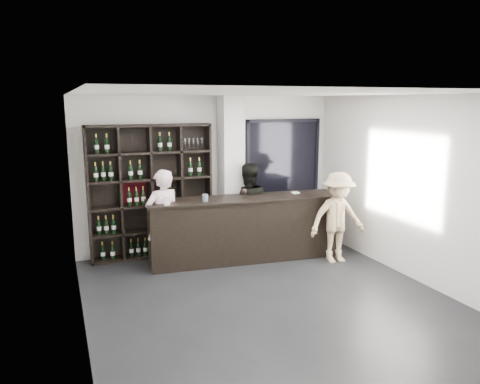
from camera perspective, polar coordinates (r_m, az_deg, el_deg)
name	(u,v)px	position (r m, az deg, el deg)	size (l,w,h in m)	color
floor	(269,300)	(6.88, 3.53, -13.04)	(5.00, 5.50, 0.01)	black
wine_shelf	(151,192)	(8.54, -10.80, 0.04)	(2.20, 0.35, 2.40)	black
structural_column	(231,174)	(8.80, -1.11, 2.21)	(0.40, 0.40, 2.90)	silver
glass_panel	(283,172)	(9.48, 5.24, 2.50)	(1.60, 0.08, 2.10)	black
tasting_counter	(245,229)	(8.33, 0.65, -4.48)	(3.45, 0.71, 1.14)	black
taster_pink	(163,220)	(7.94, -9.37, -3.35)	(0.62, 0.41, 1.70)	silver
taster_black	(248,208)	(8.72, 0.93, -1.95)	(0.82, 0.64, 1.68)	black
customer	(337,218)	(8.33, 11.79, -3.08)	(1.04, 0.60, 1.60)	tan
wine_glass	(245,193)	(8.12, 0.58, -0.08)	(0.08, 0.08, 0.19)	white
spit_cup	(205,198)	(7.87, -4.26, -0.71)	(0.10, 0.10, 0.13)	#ACC5D5
napkin_stack	(295,193)	(8.62, 6.77, -0.08)	(0.12, 0.12, 0.02)	white
card_stand	(167,201)	(7.67, -8.88, -1.07)	(0.09, 0.05, 0.14)	white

